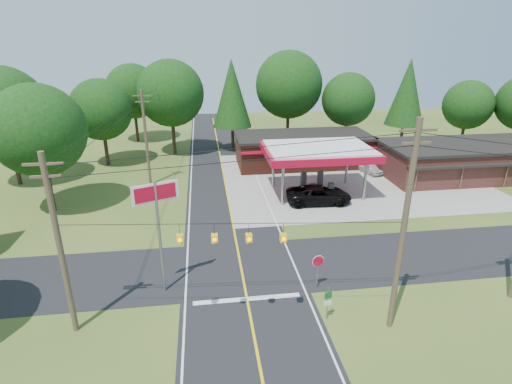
{
  "coord_description": "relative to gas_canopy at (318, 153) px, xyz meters",
  "views": [
    {
      "loc": [
        -2.19,
        -23.65,
        14.82
      ],
      "look_at": [
        2.0,
        7.0,
        2.8
      ],
      "focal_mm": 28.0,
      "sensor_mm": 36.0,
      "label": 1
    }
  ],
  "objects": [
    {
      "name": "gas_canopy",
      "position": [
        0.0,
        0.0,
        0.0
      ],
      "size": [
        10.6,
        7.4,
        4.88
      ],
      "color": "gray",
      "rests_on": "ground"
    },
    {
      "name": "ground",
      "position": [
        -9.0,
        -13.0,
        -4.27
      ],
      "size": [
        120.0,
        120.0,
        0.0
      ],
      "primitive_type": "plane",
      "color": "#3A531D",
      "rests_on": "ground"
    },
    {
      "name": "route_sign_post",
      "position": [
        -4.78,
        -19.02,
        -3.02
      ],
      "size": [
        0.43,
        0.11,
        2.1
      ],
      "color": "gray",
      "rests_on": "ground"
    },
    {
      "name": "lane_center_yellow",
      "position": [
        -9.0,
        -13.0,
        -4.24
      ],
      "size": [
        0.15,
        110.0,
        0.0
      ],
      "primitive_type": "cube",
      "color": "yellow",
      "rests_on": "main_highway"
    },
    {
      "name": "strip_building",
      "position": [
        19.0,
        2.98,
        -2.35
      ],
      "size": [
        20.4,
        8.75,
        3.8
      ],
      "color": "#3B1B18",
      "rests_on": "ground"
    },
    {
      "name": "sedan_car",
      "position": [
        8.0,
        5.38,
        -3.67
      ],
      "size": [
        4.32,
        4.32,
        1.2
      ],
      "primitive_type": "imported",
      "rotation": [
        0.0,
        0.0,
        0.26
      ],
      "color": "silver",
      "rests_on": "ground"
    },
    {
      "name": "big_stop_sign",
      "position": [
        -14.0,
        -15.01,
        1.18
      ],
      "size": [
        2.53,
        1.1,
        7.26
      ],
      "color": "gray",
      "rests_on": "ground"
    },
    {
      "name": "utility_pole_far_left",
      "position": [
        -17.0,
        5.0,
        0.93
      ],
      "size": [
        1.8,
        0.3,
        10.0
      ],
      "color": "#473828",
      "rests_on": "ground"
    },
    {
      "name": "cross_road",
      "position": [
        -9.0,
        -13.0,
        -4.25
      ],
      "size": [
        70.0,
        7.0,
        0.02
      ],
      "primitive_type": "cube",
      "color": "black",
      "rests_on": "ground"
    },
    {
      "name": "utility_pole_near_left",
      "position": [
        -18.5,
        -18.0,
        0.93
      ],
      "size": [
        1.8,
        0.3,
        10.0
      ],
      "color": "#473828",
      "rests_on": "ground"
    },
    {
      "name": "treeline_backdrop",
      "position": [
        -8.18,
        11.01,
        3.22
      ],
      "size": [
        70.27,
        51.59,
        13.3
      ],
      "color": "#332316",
      "rests_on": "ground"
    },
    {
      "name": "utility_pole_near_right",
      "position": [
        -1.5,
        -20.0,
        1.69
      ],
      "size": [
        1.8,
        0.3,
        11.5
      ],
      "color": "#473828",
      "rests_on": "ground"
    },
    {
      "name": "octagonal_stop_sign",
      "position": [
        -4.5,
        -16.01,
        -2.51
      ],
      "size": [
        0.82,
        0.16,
        2.36
      ],
      "color": "gray",
      "rests_on": "ground"
    },
    {
      "name": "suv_car",
      "position": [
        -0.5,
        -2.57,
        -3.41
      ],
      "size": [
        6.45,
        6.45,
        1.71
      ],
      "primitive_type": "imported",
      "rotation": [
        0.0,
        0.0,
        1.52
      ],
      "color": "black",
      "rests_on": "ground"
    },
    {
      "name": "main_highway",
      "position": [
        -9.0,
        -13.0,
        -4.26
      ],
      "size": [
        8.0,
        120.0,
        0.02
      ],
      "primitive_type": "cube",
      "color": "black",
      "rests_on": "ground"
    },
    {
      "name": "convenience_store",
      "position": [
        1.0,
        9.98,
        -2.35
      ],
      "size": [
        16.4,
        7.55,
        3.8
      ],
      "color": "#532417",
      "rests_on": "ground"
    },
    {
      "name": "overhead_beacons",
      "position": [
        -10.0,
        -19.0,
        1.95
      ],
      "size": [
        17.04,
        2.04,
        1.03
      ],
      "color": "black",
      "rests_on": "ground"
    },
    {
      "name": "utility_pole_north",
      "position": [
        -15.5,
        22.0,
        0.48
      ],
      "size": [
        0.3,
        0.3,
        9.5
      ],
      "color": "#473828",
      "rests_on": "ground"
    }
  ]
}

